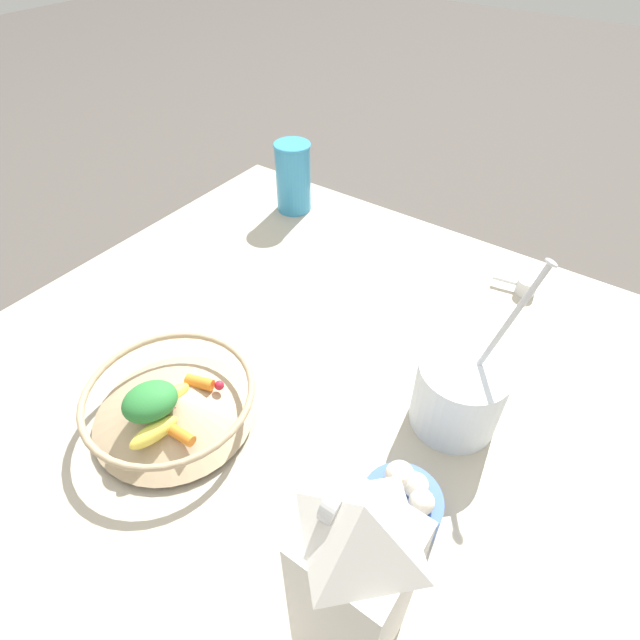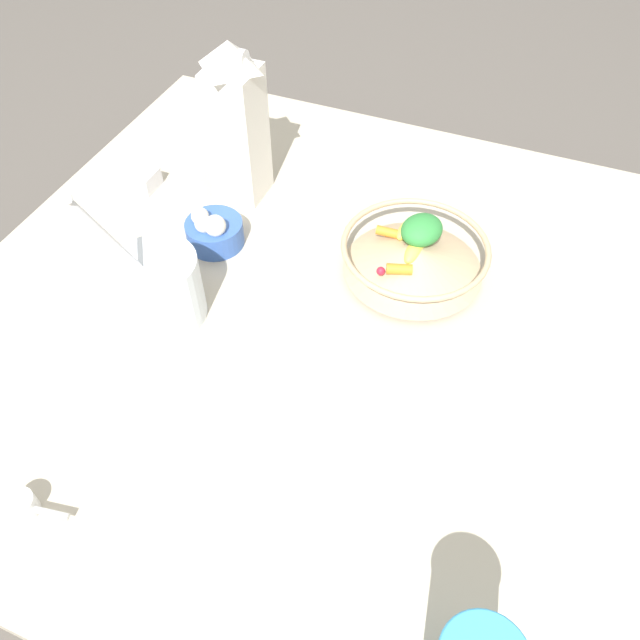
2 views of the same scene
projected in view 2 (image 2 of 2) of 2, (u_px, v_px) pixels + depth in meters
ground_plane at (312, 322)px, 1.03m from camera, size 6.00×6.00×0.00m
countertop at (311, 314)px, 1.02m from camera, size 1.14×1.14×0.04m
fruit_bowl at (414, 254)px, 1.03m from camera, size 0.24×0.24×0.09m
milk_carton at (237, 123)px, 1.09m from camera, size 0.08×0.08×0.29m
yogurt_tub at (160, 285)px, 0.95m from camera, size 0.14×0.13×0.27m
spice_jar at (143, 180)px, 1.20m from camera, size 0.05×0.05×0.03m
measuring_scoop at (23, 506)px, 0.77m from camera, size 0.04×0.08×0.03m
garlic_bowl at (214, 231)px, 1.08m from camera, size 0.10×0.10×0.08m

